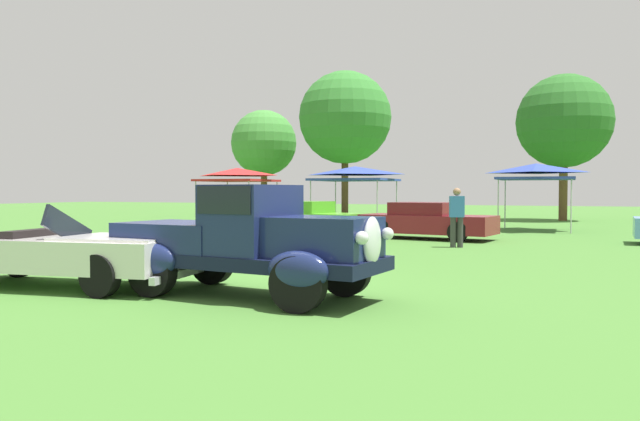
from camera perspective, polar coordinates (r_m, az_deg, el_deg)
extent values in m
plane|color=#42752D|center=(9.99, -5.55, -7.43)|extent=(120.00, 120.00, 0.00)
cube|color=black|center=(9.42, -6.98, -4.56)|extent=(4.43, 1.87, 0.20)
cube|color=navy|center=(8.70, -0.06, -2.57)|extent=(1.69, 1.25, 0.60)
ellipsoid|color=silver|center=(8.35, 4.89, -2.90)|extent=(0.21, 0.53, 0.68)
cube|color=navy|center=(9.30, -6.41, -0.81)|extent=(1.16, 1.47, 1.04)
cube|color=black|center=(9.29, -6.41, 1.04)|extent=(1.07, 1.50, 0.40)
cube|color=navy|center=(10.14, -12.60, -2.43)|extent=(2.00, 1.59, 0.48)
ellipsoid|color=navy|center=(9.35, 2.43, -4.60)|extent=(0.95, 0.45, 0.52)
ellipsoid|color=navy|center=(8.08, -2.07, -5.62)|extent=(0.95, 0.45, 0.52)
ellipsoid|color=navy|center=(10.72, -10.06, -3.80)|extent=(0.95, 0.45, 0.52)
ellipsoid|color=navy|center=(9.64, -15.41, -4.47)|extent=(0.95, 0.45, 0.52)
sphere|color=silver|center=(8.73, 6.32, -2.17)|extent=(0.18, 0.18, 0.18)
sphere|color=silver|center=(7.92, 3.93, -2.57)|extent=(0.18, 0.18, 0.18)
cylinder|color=black|center=(9.37, 2.43, -5.69)|extent=(0.76, 0.24, 0.76)
cylinder|color=black|center=(8.11, -2.07, -6.88)|extent=(0.76, 0.24, 0.76)
cylinder|color=black|center=(10.74, -10.05, -4.75)|extent=(0.76, 0.24, 0.76)
cylinder|color=black|center=(9.66, -15.41, -5.53)|extent=(0.76, 0.24, 0.76)
cube|color=silver|center=(11.24, -23.63, -3.61)|extent=(4.64, 2.31, 0.52)
cube|color=silver|center=(10.47, -18.04, -2.84)|extent=(1.98, 1.68, 0.20)
cube|color=black|center=(11.03, -22.50, -1.51)|extent=(0.23, 1.24, 0.82)
cube|color=black|center=(11.49, -25.31, -2.32)|extent=(0.44, 1.23, 0.28)
cube|color=silver|center=(10.01, -13.08, -5.83)|extent=(0.32, 1.65, 0.12)
cylinder|color=black|center=(11.11, -15.33, -4.83)|extent=(0.66, 0.20, 0.66)
cylinder|color=black|center=(9.81, -19.88, -5.76)|extent=(0.66, 0.20, 0.66)
cylinder|color=black|center=(12.73, -26.31, -4.11)|extent=(0.66, 0.20, 0.66)
cube|color=#60C62D|center=(22.49, -1.29, -0.96)|extent=(4.78, 2.75, 0.60)
cube|color=#4D9F24|center=(22.58, -1.65, 0.32)|extent=(2.28, 1.90, 0.44)
cylinder|color=black|center=(21.07, 0.29, -1.65)|extent=(0.64, 0.22, 0.64)
cylinder|color=black|center=(22.78, -5.16, -1.39)|extent=(0.64, 0.22, 0.64)
cube|color=maroon|center=(20.66, 10.00, -1.24)|extent=(4.60, 2.37, 0.60)
cube|color=maroon|center=(20.71, 9.56, 0.15)|extent=(2.14, 1.74, 0.44)
cylinder|color=black|center=(19.49, 12.74, -1.98)|extent=(0.64, 0.22, 0.64)
cylinder|color=black|center=(20.50, 5.78, -1.75)|extent=(0.64, 0.22, 0.64)
cylinder|color=#9E998E|center=(16.22, -4.27, -2.31)|extent=(0.16, 0.16, 0.86)
cylinder|color=#9E998E|center=(16.03, -4.08, -2.36)|extent=(0.16, 0.16, 0.86)
cube|color=#4C9351|center=(16.09, -4.18, 0.25)|extent=(0.45, 0.46, 0.60)
sphere|color=tan|center=(16.08, -4.18, 1.75)|extent=(0.22, 0.22, 0.22)
cylinder|color=#9E998E|center=(17.97, -3.54, -1.91)|extent=(0.16, 0.16, 0.86)
cylinder|color=#9E998E|center=(17.84, -4.05, -1.93)|extent=(0.16, 0.16, 0.86)
cube|color=#4C9351|center=(17.87, -3.80, 0.42)|extent=(0.39, 0.46, 0.60)
sphere|color=beige|center=(17.86, -3.80, 1.76)|extent=(0.22, 0.22, 0.22)
cylinder|color=#383838|center=(17.70, 12.33, -2.00)|extent=(0.16, 0.16, 0.86)
cylinder|color=#383838|center=(17.73, 12.97, -2.00)|extent=(0.16, 0.16, 0.86)
cube|color=#336BB2|center=(17.68, 12.66, 0.36)|extent=(0.46, 0.36, 0.60)
sphere|color=#936B4C|center=(17.68, 12.67, 1.72)|extent=(0.22, 0.22, 0.22)
cylinder|color=#B7B7BC|center=(30.29, -4.04, 0.76)|extent=(0.05, 0.05, 2.05)
cylinder|color=#B7B7BC|center=(27.78, -6.66, 0.65)|extent=(0.05, 0.05, 2.05)
cylinder|color=#B7B7BC|center=(31.67, -8.65, 0.79)|extent=(0.05, 0.05, 2.05)
cylinder|color=#B7B7BC|center=(29.27, -11.53, 0.69)|extent=(0.05, 0.05, 2.05)
cube|color=red|center=(29.71, -7.73, 2.80)|extent=(3.16, 3.16, 0.10)
pyramid|color=red|center=(29.72, -7.73, 3.61)|extent=(3.10, 3.10, 0.38)
cylinder|color=#B7B7BC|center=(28.67, 7.17, 0.68)|extent=(0.05, 0.05, 2.05)
cylinder|color=#B7B7BC|center=(25.74, 5.37, 0.56)|extent=(0.05, 0.05, 2.05)
cylinder|color=#B7B7BC|center=(29.63, 1.46, 0.74)|extent=(0.05, 0.05, 2.05)
cylinder|color=#B7B7BC|center=(26.80, -0.89, 0.62)|extent=(0.05, 0.05, 2.05)
cube|color=#2D429E|center=(27.67, 3.28, 2.88)|extent=(3.40, 3.40, 0.10)
pyramid|color=#2D429E|center=(27.68, 3.28, 3.75)|extent=(3.33, 3.33, 0.38)
cylinder|color=#B7B7BC|center=(27.38, 22.43, 0.50)|extent=(0.05, 0.05, 2.05)
cylinder|color=#B7B7BC|center=(24.74, 22.41, 0.37)|extent=(0.05, 0.05, 2.05)
cylinder|color=#B7B7BC|center=(27.51, 16.90, 0.57)|extent=(0.05, 0.05, 2.05)
cylinder|color=#B7B7BC|center=(24.88, 16.31, 0.44)|extent=(0.05, 0.05, 2.05)
cube|color=#2D429E|center=(26.09, 19.54, 2.84)|extent=(2.94, 2.94, 0.10)
pyramid|color=#2D429E|center=(26.10, 19.55, 3.76)|extent=(2.88, 2.88, 0.38)
cylinder|color=brown|center=(42.35, -5.25, 2.17)|extent=(0.44, 0.44, 3.67)
sphere|color=#428938|center=(42.48, -5.26, 6.31)|extent=(4.51, 4.51, 4.51)
cylinder|color=#47331E|center=(39.21, 2.34, 2.92)|extent=(0.44, 0.44, 4.66)
sphere|color=#337A2D|center=(39.48, 2.35, 8.68)|extent=(5.92, 5.92, 5.92)
cylinder|color=brown|center=(35.14, 21.78, 2.33)|extent=(0.44, 0.44, 3.95)
sphere|color=#286623|center=(35.34, 21.84, 7.77)|extent=(4.98, 4.98, 4.98)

